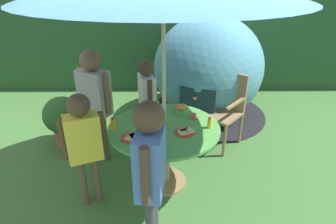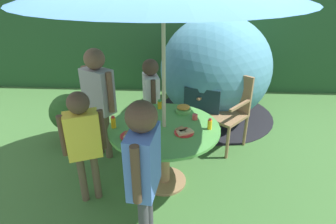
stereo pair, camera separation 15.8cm
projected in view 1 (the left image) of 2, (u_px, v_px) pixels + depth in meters
ground_plane at (165, 182)px, 3.17m from camera, size 10.00×10.00×0.02m
hedge_backdrop at (165, 40)px, 5.56m from camera, size 9.00×0.70×1.82m
garden_table at (164, 141)px, 2.93m from camera, size 1.13×1.13×0.71m
wooden_chair at (222, 104)px, 3.72m from camera, size 0.70×0.69×0.97m
dome_tent at (208, 68)px, 4.38m from camera, size 2.39×2.39×1.58m
potted_plant at (63, 118)px, 3.72m from camera, size 0.49×0.49×0.68m
child_in_white_shirt at (147, 93)px, 3.52m from camera, size 0.25×0.39×1.19m
child_in_grey_shirt at (94, 93)px, 3.21m from camera, size 0.41×0.35×1.38m
child_in_yellow_shirt at (83, 138)px, 2.56m from camera, size 0.38×0.27×1.19m
child_in_blue_shirt at (150, 162)px, 2.07m from camera, size 0.23×0.45×1.34m
snack_bowl at (181, 109)px, 3.15m from camera, size 0.17×0.17×0.08m
plate_far_right at (185, 131)px, 2.74m from camera, size 0.19×0.19×0.03m
plate_mid_right at (132, 137)px, 2.66m from camera, size 0.20×0.20×0.03m
plate_far_left at (143, 114)px, 3.08m from camera, size 0.23×0.23×0.03m
juice_bottle_near_left at (151, 119)px, 2.88m from camera, size 0.04×0.04×0.12m
juice_bottle_near_right at (113, 124)px, 2.78m from camera, size 0.05×0.05×0.13m
juice_bottle_center_front at (157, 105)px, 3.21m from camera, size 0.05×0.05×0.11m
juice_bottle_center_back at (210, 123)px, 2.81m from camera, size 0.04×0.04×0.11m
cup_near at (194, 116)px, 3.00m from camera, size 0.06×0.06×0.06m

